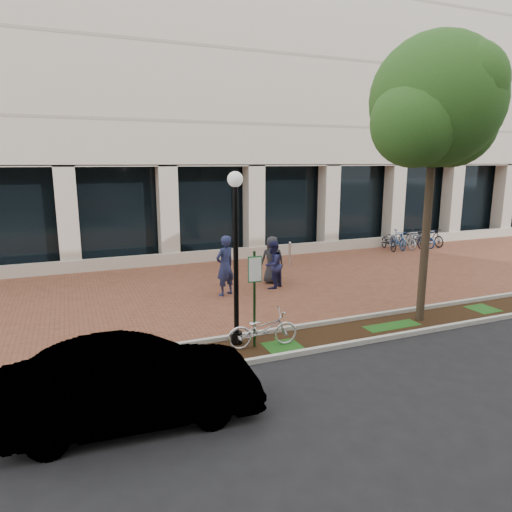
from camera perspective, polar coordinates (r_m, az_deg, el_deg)
name	(u,v)px	position (r m, az deg, el deg)	size (l,w,h in m)	color
ground	(254,285)	(16.40, -0.29, -3.69)	(120.00, 120.00, 0.00)	black
brick_plaza	(254,285)	(16.40, -0.29, -3.67)	(40.00, 9.00, 0.01)	brown
planting_strip	(331,336)	(11.94, 9.39, -9.80)	(40.00, 1.50, 0.01)	black
curb_plaza_side	(317,324)	(12.52, 7.58, -8.44)	(40.00, 0.12, 0.12)	#B6B7AD
curb_street_side	(348,344)	(11.34, 11.42, -10.77)	(40.00, 0.12, 0.12)	#B6B7AD
near_office_building	(178,50)	(26.44, -9.71, 23.99)	(40.00, 12.12, 16.00)	#BCB0A1
parking_sign	(255,287)	(10.64, -0.18, -3.87)	(0.34, 0.07, 2.33)	#143917
lamppost	(236,249)	(10.65, -2.54, 0.83)	(0.36, 0.36, 4.14)	black
street_tree	(436,110)	(13.12, 21.60, 16.64)	(4.04, 3.37, 7.56)	#443827
locked_bicycle	(263,329)	(10.97, 0.86, -9.12)	(0.60, 1.72, 0.90)	silver
pedestrian_left	(225,266)	(14.99, -3.89, -1.22)	(0.73, 0.48, 2.01)	#1E264D
pedestrian_mid	(273,265)	(15.85, 2.10, -1.10)	(0.82, 0.64, 1.68)	#1E204C
pedestrian_right	(272,260)	(16.54, 2.04, -0.48)	(0.85, 0.55, 1.73)	#25262A
bollard	(290,253)	(19.42, 4.24, 0.32)	(0.12, 0.12, 1.05)	silver
bike_rack_cluster	(411,239)	(24.67, 18.75, 2.00)	(3.48, 1.77, 0.98)	black
sedan_near_curb	(133,383)	(8.21, -15.14, -15.12)	(1.48, 4.25, 1.40)	silver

